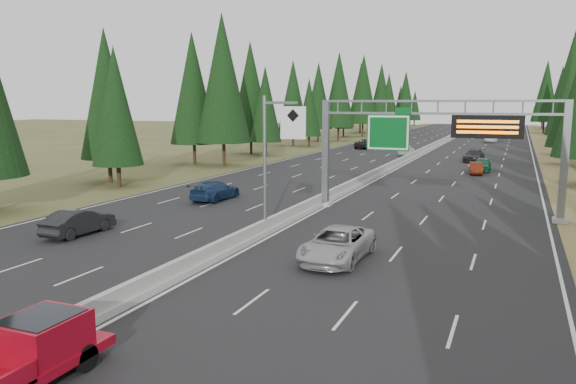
# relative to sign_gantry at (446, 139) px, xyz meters

# --- Properties ---
(road) EXTENTS (32.00, 260.00, 0.08)m
(road) POSITION_rel_sign_gantry_xyz_m (-8.92, 45.12, -5.23)
(road) COLOR black
(road) RESTS_ON ground
(shoulder_right) EXTENTS (3.60, 260.00, 0.06)m
(shoulder_right) POSITION_rel_sign_gantry_xyz_m (8.88, 45.12, -5.24)
(shoulder_right) COLOR olive
(shoulder_right) RESTS_ON ground
(shoulder_left) EXTENTS (3.60, 260.00, 0.06)m
(shoulder_left) POSITION_rel_sign_gantry_xyz_m (-26.72, 45.12, -5.24)
(shoulder_left) COLOR #414821
(shoulder_left) RESTS_ON ground
(median_barrier) EXTENTS (0.70, 260.00, 0.85)m
(median_barrier) POSITION_rel_sign_gantry_xyz_m (-8.92, 45.12, -4.85)
(median_barrier) COLOR gray
(median_barrier) RESTS_ON road
(sign_gantry) EXTENTS (16.75, 0.98, 7.80)m
(sign_gantry) POSITION_rel_sign_gantry_xyz_m (0.00, 0.00, 0.00)
(sign_gantry) COLOR slate
(sign_gantry) RESTS_ON road
(hov_sign_pole) EXTENTS (2.80, 0.50, 8.00)m
(hov_sign_pole) POSITION_rel_sign_gantry_xyz_m (-8.33, -9.92, -0.54)
(hov_sign_pole) COLOR slate
(hov_sign_pole) RESTS_ON road
(tree_row_left) EXTENTS (11.76, 240.05, 18.61)m
(tree_row_left) POSITION_rel_sign_gantry_xyz_m (-30.83, 36.78, 4.12)
(tree_row_left) COLOR black
(tree_row_left) RESTS_ON ground
(silver_minivan) EXTENTS (2.79, 5.76, 1.58)m
(silver_minivan) POSITION_rel_sign_gantry_xyz_m (-3.35, -13.62, -4.40)
(silver_minivan) COLOR #A3A2A7
(silver_minivan) RESTS_ON road
(red_pickup) EXTENTS (1.95, 5.45, 1.78)m
(red_pickup) POSITION_rel_sign_gantry_xyz_m (-7.42, -28.44, -4.21)
(red_pickup) COLOR black
(red_pickup) RESTS_ON road
(car_ahead_green) EXTENTS (1.83, 4.51, 1.54)m
(car_ahead_green) POSITION_rel_sign_gantry_xyz_m (0.92, 27.15, -4.42)
(car_ahead_green) COLOR #145B3B
(car_ahead_green) RESTS_ON road
(car_ahead_dkred) EXTENTS (1.72, 3.97, 1.27)m
(car_ahead_dkred) POSITION_rel_sign_gantry_xyz_m (0.49, 24.16, -4.55)
(car_ahead_dkred) COLOR #5A1C0C
(car_ahead_dkred) RESTS_ON road
(car_ahead_dkgrey) EXTENTS (2.64, 5.47, 1.53)m
(car_ahead_dkgrey) POSITION_rel_sign_gantry_xyz_m (-0.74, 37.92, -4.42)
(car_ahead_dkgrey) COLOR black
(car_ahead_dkgrey) RESTS_ON road
(car_ahead_white) EXTENTS (2.34, 4.90, 1.35)m
(car_ahead_white) POSITION_rel_sign_gantry_xyz_m (-0.38, 77.19, -4.51)
(car_ahead_white) COLOR white
(car_ahead_white) RESTS_ON road
(car_ahead_far) EXTENTS (2.17, 4.68, 1.55)m
(car_ahead_far) POSITION_rel_sign_gantry_xyz_m (-3.05, 90.98, -4.41)
(car_ahead_far) COLOR black
(car_ahead_far) RESTS_ON road
(car_onc_near) EXTENTS (1.74, 4.66, 1.52)m
(car_onc_near) POSITION_rel_sign_gantry_xyz_m (-18.86, -14.18, -4.43)
(car_onc_near) COLOR black
(car_onc_near) RESTS_ON road
(car_onc_blue) EXTENTS (2.25, 5.25, 1.51)m
(car_onc_blue) POSITION_rel_sign_gantry_xyz_m (-17.46, -0.75, -4.43)
(car_onc_blue) COLOR navy
(car_onc_blue) RESTS_ON road
(car_onc_white) EXTENTS (1.97, 4.75, 1.61)m
(car_onc_white) POSITION_rel_sign_gantry_xyz_m (-10.42, 42.89, -4.38)
(car_onc_white) COLOR silver
(car_onc_white) RESTS_ON road
(car_onc_far) EXTENTS (2.94, 5.85, 1.59)m
(car_onc_far) POSITION_rel_sign_gantry_xyz_m (-19.18, 53.26, -4.39)
(car_onc_far) COLOR black
(car_onc_far) RESTS_ON road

